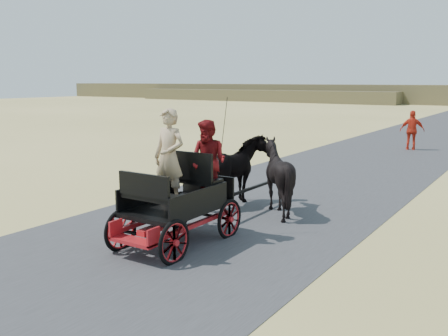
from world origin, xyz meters
The scene contains 9 objects.
ground centered at (0.00, 0.00, 0.00)m, with size 140.00×140.00×0.00m, color tan.
road centered at (0.00, 0.00, 0.01)m, with size 6.00×140.00×0.01m, color #38383A.
ridge_near centered at (-30.00, 58.00, 0.80)m, with size 40.00×4.00×1.60m, color brown.
carriage centered at (0.11, 1.73, 0.36)m, with size 1.30×2.40×0.72m, color black, non-canonical shape.
horse_left centered at (-0.44, 4.73, 0.85)m, with size 0.91×2.01×1.70m, color black.
horse_right centered at (0.66, 4.73, 0.85)m, with size 1.37×1.54×1.70m, color black.
driver_man centered at (-0.09, 1.78, 1.62)m, with size 0.66×0.43×1.80m, color tan.
passenger_woman centered at (0.41, 2.33, 1.51)m, with size 0.77×0.60×1.58m, color #660C0F.
pedestrian centered at (0.73, 17.34, 0.86)m, with size 1.01×0.42×1.73m, color red.
Camera 1 is at (5.81, -5.31, 3.03)m, focal length 40.00 mm.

